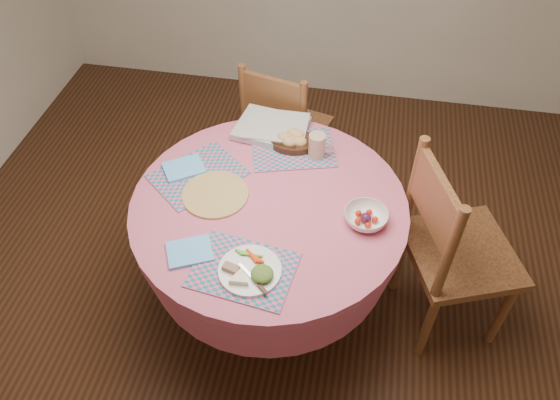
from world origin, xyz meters
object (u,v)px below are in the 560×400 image
Objects in this scene: latte_mug at (317,146)px; fruit_bowl at (366,217)px; dinner_plate at (251,270)px; bread_bowl at (293,140)px; wicker_trivet at (215,194)px; chair_right at (451,248)px; dining_table at (270,232)px; chair_back at (283,128)px.

fruit_bowl is (0.26, -0.38, -0.04)m from latte_mug.
dinner_plate is 0.80m from bread_bowl.
wicker_trivet is 0.47m from dinner_plate.
chair_right is 1.10m from wicker_trivet.
bread_bowl is (0.28, 0.40, 0.03)m from wicker_trivet.
chair_right is at bearing -23.74° from bread_bowl.
dining_table is 4.94× the size of dinner_plate.
fruit_bowl is (0.42, 0.36, 0.01)m from dinner_plate.
latte_mug is at bearing 124.37° from fruit_bowl.
bread_bowl reaches higher than fruit_bowl.
dinner_plate is 2.06× the size of latte_mug.
chair_right is 4.61× the size of bread_bowl.
dinner_plate is at bearing -57.14° from wicker_trivet.
chair_right is (0.84, 0.06, -0.00)m from dining_table.
wicker_trivet reaches higher than dining_table.
dining_table is 0.84m from chair_right.
fruit_bowl is at bearing -3.27° from wicker_trivet.
latte_mug reaches higher than bread_bowl.
bread_bowl is 0.15m from latte_mug.
wicker_trivet is (-0.16, -0.85, 0.26)m from chair_back.
fruit_bowl is at bearing 81.53° from chair_right.
chair_right reaches higher than dinner_plate.
dinner_plate reaches higher than wicker_trivet.
chair_back reaches higher than dinner_plate.
chair_back is at bearing 120.34° from fruit_bowl.
bread_bowl is at bearing 131.51° from fruit_bowl.
wicker_trivet is 0.68m from fruit_bowl.
chair_right is at bearing 12.51° from fruit_bowl.
chair_right is at bearing -23.59° from latte_mug.
bread_bowl reaches higher than dining_table.
dinner_plate reaches higher than dining_table.
wicker_trivet is 0.49m from bread_bowl.
bread_bowl is at bearing 155.50° from latte_mug.
bread_bowl is 0.59m from fruit_bowl.
fruit_bowl is (0.52, -0.88, 0.29)m from chair_back.
chair_right is 0.97m from dinner_plate.
chair_right reaches higher than wicker_trivet.
bread_bowl reaches higher than dinner_plate.
latte_mug is (0.13, -0.06, 0.03)m from bread_bowl.
chair_right reaches higher than dining_table.
dining_table is 0.86m from chair_back.
dining_table is 5.39× the size of bread_bowl.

